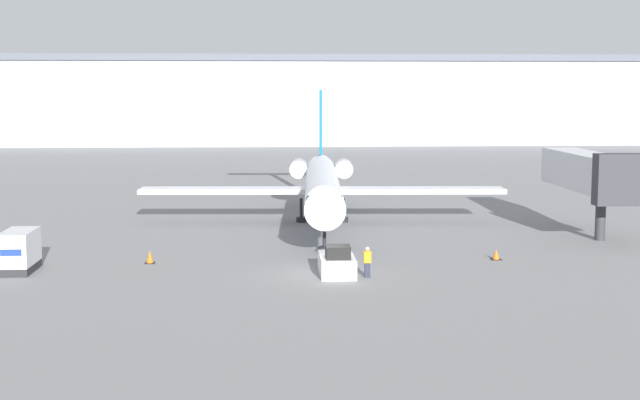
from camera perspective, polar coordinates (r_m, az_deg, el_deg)
The scene contains 9 objects.
ground_plane at distance 49.88m, azimuth 0.63°, elevation -4.87°, with size 600.00×600.00×0.00m, color slate.
terminal_building at distance 168.72m, azimuth -2.31°, elevation 6.42°, with size 180.00×16.80×16.61m.
airplane_main at distance 68.72m, azimuth 0.15°, elevation 1.16°, with size 28.24×29.93×10.40m.
pushback_tug at distance 50.14m, azimuth 1.08°, elevation -4.05°, with size 1.93×3.80×1.77m.
luggage_cart at distance 53.61m, azimuth -18.68°, elevation -3.12°, with size 1.66×3.43×2.37m.
worker_near_tug at distance 49.34m, azimuth 3.05°, elevation -3.95°, with size 0.40×0.24×1.72m.
traffic_cone_left at distance 54.29m, azimuth -10.84°, elevation -3.60°, with size 0.58×0.58×0.80m.
traffic_cone_right at distance 55.53m, azimuth 11.21°, elevation -3.46°, with size 0.60×0.60×0.64m.
jet_bridge at distance 66.32m, azimuth 16.82°, elevation 1.70°, with size 3.20×12.90×6.19m.
Camera 1 is at (-3.52, -48.67, 10.36)m, focal length 50.00 mm.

